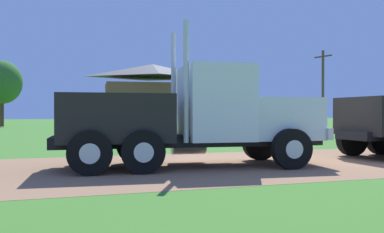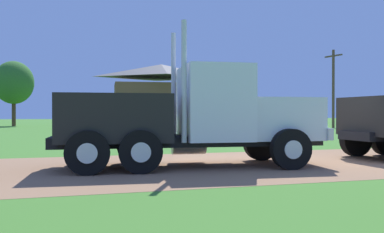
{
  "view_description": "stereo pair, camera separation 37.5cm",
  "coord_description": "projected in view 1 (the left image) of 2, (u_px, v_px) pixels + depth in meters",
  "views": [
    {
      "loc": [
        -7.36,
        -11.16,
        1.47
      ],
      "look_at": [
        -3.49,
        0.6,
        1.37
      ],
      "focal_mm": 39.61,
      "sensor_mm": 36.0,
      "label": 1
    },
    {
      "loc": [
        -7.0,
        -11.27,
        1.47
      ],
      "look_at": [
        -3.49,
        0.6,
        1.37
      ],
      "focal_mm": 39.61,
      "sensor_mm": 36.0,
      "label": 2
    }
  ],
  "objects": [
    {
      "name": "ground_plane",
      "position": [
        307.0,
        161.0,
        12.91
      ],
      "size": [
        200.0,
        200.0,
        0.0
      ],
      "primitive_type": "plane",
      "color": "#3F7828"
    },
    {
      "name": "tree_mid",
      "position": [
        2.0,
        82.0,
        47.51
      ],
      "size": [
        4.44,
        4.44,
        7.4
      ],
      "color": "#513823",
      "rests_on": "ground_plane"
    },
    {
      "name": "dirt_track",
      "position": [
        307.0,
        161.0,
        12.91
      ],
      "size": [
        120.0,
        6.98,
        0.01
      ],
      "primitive_type": "cube",
      "color": "#946B4B",
      "rests_on": "ground_plane"
    },
    {
      "name": "shed_building",
      "position": [
        153.0,
        98.0,
        37.1
      ],
      "size": [
        8.92,
        6.19,
        5.77
      ],
      "color": "brown",
      "rests_on": "ground_plane"
    },
    {
      "name": "truck_foreground_white",
      "position": [
        191.0,
        119.0,
        11.61
      ],
      "size": [
        7.53,
        3.08,
        3.82
      ],
      "color": "black",
      "rests_on": "ground_plane"
    },
    {
      "name": "utility_pole_near",
      "position": [
        323.0,
        87.0,
        42.53
      ],
      "size": [
        0.57,
        2.18,
        7.78
      ],
      "color": "brown",
      "rests_on": "ground_plane"
    }
  ]
}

